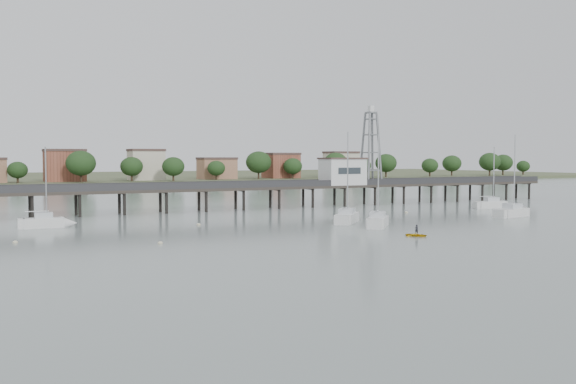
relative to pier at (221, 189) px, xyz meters
The scene contains 13 objects.
ground_plane 60.12m from the pier, 90.00° to the right, with size 500.00×500.00×0.00m, color gray.
pier is the anchor object (origin of this frame).
pier_building 25.16m from the pier, ahead, with size 8.40×5.40×5.30m.
lattice_tower 32.34m from the pier, ahead, with size 3.20×3.20×15.50m.
sailboat_c 28.83m from the pier, 70.82° to the right, with size 7.49×7.68×13.72m.
sailboat_e 50.51m from the pier, 21.16° to the right, with size 7.37×3.70×11.82m.
sailboat_d 49.55m from the pier, 39.93° to the right, with size 8.56×4.13×13.61m.
sailboat_b 34.21m from the pier, 152.23° to the right, with size 6.84×2.43×11.25m.
sailboat_f 35.34m from the pier, 73.43° to the right, with size 7.01×7.45×13.13m.
yellow_dinghy 46.24m from the pier, 80.97° to the right, with size 1.84×0.53×2.58m, color yellow.
dinghy_occupant 46.24m from the pier, 80.97° to the right, with size 0.42×1.15×0.28m, color black.
mooring_buoys 29.47m from the pier, 87.53° to the right, with size 79.40×19.87×0.39m.
far_shore 179.60m from the pier, 89.89° to the left, with size 500.00×170.00×10.40m.
Camera 1 is at (-40.24, -45.91, 9.28)m, focal length 40.00 mm.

